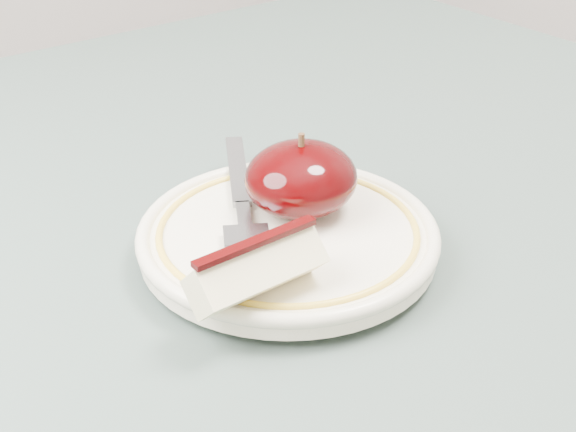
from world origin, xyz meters
TOP-DOWN VIEW (x-y plane):
  - table at (0.00, 0.00)m, footprint 0.90×0.90m
  - plate at (-0.04, -0.01)m, footprint 0.18×0.18m
  - apple_half at (-0.02, 0.00)m, footprint 0.07×0.07m
  - apple_wedge at (-0.09, -0.06)m, footprint 0.07×0.03m
  - fork at (-0.05, 0.02)m, footprint 0.11×0.17m

SIDE VIEW (x-z plane):
  - table at x=0.00m, z-range 0.29..1.04m
  - plate at x=-0.04m, z-range 0.75..0.77m
  - fork at x=-0.05m, z-range 0.77..0.78m
  - apple_wedge at x=-0.09m, z-range 0.77..0.80m
  - apple_half at x=-0.02m, z-range 0.76..0.82m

